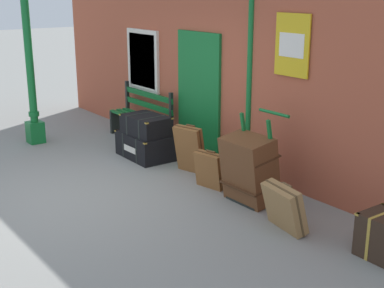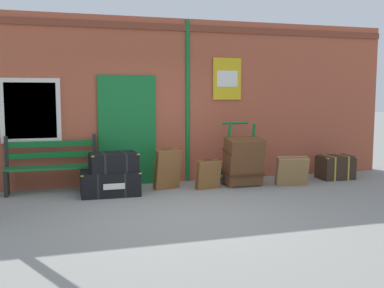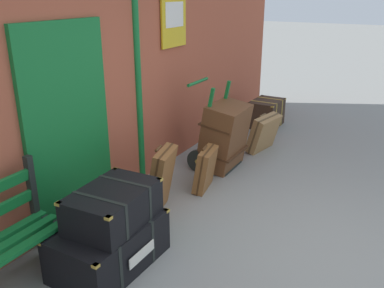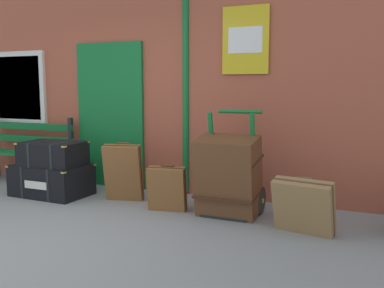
{
  "view_description": "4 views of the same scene",
  "coord_description": "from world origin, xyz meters",
  "px_view_note": "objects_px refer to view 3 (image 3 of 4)",
  "views": [
    {
      "loc": [
        6.58,
        -3.04,
        2.81
      ],
      "look_at": [
        0.4,
        1.65,
        0.53
      ],
      "focal_mm": 50.39,
      "sensor_mm": 36.0,
      "label": 1
    },
    {
      "loc": [
        -1.76,
        -6.2,
        1.76
      ],
      "look_at": [
        0.6,
        1.58,
        0.85
      ],
      "focal_mm": 42.41,
      "sensor_mm": 36.0,
      "label": 2
    },
    {
      "loc": [
        -3.28,
        -0.55,
        2.35
      ],
      "look_at": [
        0.76,
        1.69,
        0.63
      ],
      "focal_mm": 38.74,
      "sensor_mm": 36.0,
      "label": 3
    },
    {
      "loc": [
        3.22,
        -2.92,
        1.48
      ],
      "look_at": [
        1.25,
        1.56,
        0.83
      ],
      "focal_mm": 40.71,
      "sensor_mm": 36.0,
      "label": 4
    }
  ],
  "objects_px": {
    "suitcase_cream": "(161,181)",
    "corner_trunk": "(266,113)",
    "steamer_trunk_middle": "(113,206)",
    "suitcase_charcoal": "(264,133)",
    "porters_trolley": "(213,147)",
    "suitcase_beige": "(205,169)",
    "steamer_trunk_base": "(109,245)",
    "large_brown_trunk": "(224,136)"
  },
  "relations": [
    {
      "from": "porters_trolley",
      "to": "suitcase_charcoal",
      "type": "xyz_separation_m",
      "value": [
        0.89,
        -0.43,
        0.01
      ]
    },
    {
      "from": "suitcase_cream",
      "to": "suitcase_charcoal",
      "type": "distance_m",
      "value": 2.38
    },
    {
      "from": "suitcase_cream",
      "to": "porters_trolley",
      "type": "bearing_deg",
      "value": 2.9
    },
    {
      "from": "porters_trolley",
      "to": "suitcase_charcoal",
      "type": "height_order",
      "value": "porters_trolley"
    },
    {
      "from": "steamer_trunk_middle",
      "to": "large_brown_trunk",
      "type": "xyz_separation_m",
      "value": [
        2.46,
        0.06,
        -0.11
      ]
    },
    {
      "from": "suitcase_beige",
      "to": "corner_trunk",
      "type": "relative_size",
      "value": 0.8
    },
    {
      "from": "corner_trunk",
      "to": "suitcase_cream",
      "type": "bearing_deg",
      "value": -179.65
    },
    {
      "from": "large_brown_trunk",
      "to": "suitcase_cream",
      "type": "xyz_separation_m",
      "value": [
        -1.46,
        0.1,
        -0.1
      ]
    },
    {
      "from": "suitcase_cream",
      "to": "steamer_trunk_middle",
      "type": "bearing_deg",
      "value": -170.87
    },
    {
      "from": "steamer_trunk_middle",
      "to": "suitcase_beige",
      "type": "xyz_separation_m",
      "value": [
        1.72,
        -0.02,
        -0.31
      ]
    },
    {
      "from": "steamer_trunk_base",
      "to": "large_brown_trunk",
      "type": "height_order",
      "value": "large_brown_trunk"
    },
    {
      "from": "porters_trolley",
      "to": "suitcase_beige",
      "type": "height_order",
      "value": "porters_trolley"
    },
    {
      "from": "suitcase_charcoal",
      "to": "corner_trunk",
      "type": "distance_m",
      "value": 1.28
    },
    {
      "from": "steamer_trunk_base",
      "to": "suitcase_charcoal",
      "type": "bearing_deg",
      "value": -3.77
    },
    {
      "from": "steamer_trunk_base",
      "to": "corner_trunk",
      "type": "xyz_separation_m",
      "value": [
        4.63,
        0.16,
        0.03
      ]
    },
    {
      "from": "large_brown_trunk",
      "to": "steamer_trunk_middle",
      "type": "bearing_deg",
      "value": -178.6
    },
    {
      "from": "large_brown_trunk",
      "to": "corner_trunk",
      "type": "height_order",
      "value": "large_brown_trunk"
    },
    {
      "from": "steamer_trunk_middle",
      "to": "porters_trolley",
      "type": "xyz_separation_m",
      "value": [
        2.46,
        0.23,
        -0.31
      ]
    },
    {
      "from": "steamer_trunk_base",
      "to": "corner_trunk",
      "type": "distance_m",
      "value": 4.63
    },
    {
      "from": "suitcase_beige",
      "to": "steamer_trunk_base",
      "type": "bearing_deg",
      "value": 178.43
    },
    {
      "from": "steamer_trunk_base",
      "to": "large_brown_trunk",
      "type": "xyz_separation_m",
      "value": [
        2.52,
        0.04,
        0.26
      ]
    },
    {
      "from": "steamer_trunk_middle",
      "to": "suitcase_beige",
      "type": "relative_size",
      "value": 1.49
    },
    {
      "from": "large_brown_trunk",
      "to": "corner_trunk",
      "type": "distance_m",
      "value": 2.13
    },
    {
      "from": "suitcase_cream",
      "to": "suitcase_charcoal",
      "type": "height_order",
      "value": "suitcase_cream"
    },
    {
      "from": "corner_trunk",
      "to": "steamer_trunk_middle",
      "type": "bearing_deg",
      "value": -177.71
    },
    {
      "from": "porters_trolley",
      "to": "suitcase_cream",
      "type": "distance_m",
      "value": 1.46
    },
    {
      "from": "suitcase_beige",
      "to": "corner_trunk",
      "type": "bearing_deg",
      "value": 4.16
    },
    {
      "from": "large_brown_trunk",
      "to": "corner_trunk",
      "type": "bearing_deg",
      "value": 3.32
    },
    {
      "from": "porters_trolley",
      "to": "suitcase_beige",
      "type": "distance_m",
      "value": 0.78
    },
    {
      "from": "steamer_trunk_middle",
      "to": "steamer_trunk_base",
      "type": "bearing_deg",
      "value": 158.34
    },
    {
      "from": "large_brown_trunk",
      "to": "corner_trunk",
      "type": "relative_size",
      "value": 1.33
    },
    {
      "from": "suitcase_beige",
      "to": "suitcase_charcoal",
      "type": "relative_size",
      "value": 0.88
    },
    {
      "from": "steamer_trunk_base",
      "to": "suitcase_charcoal",
      "type": "height_order",
      "value": "suitcase_charcoal"
    },
    {
      "from": "large_brown_trunk",
      "to": "suitcase_charcoal",
      "type": "distance_m",
      "value": 0.95
    },
    {
      "from": "large_brown_trunk",
      "to": "suitcase_beige",
      "type": "bearing_deg",
      "value": -173.45
    },
    {
      "from": "porters_trolley",
      "to": "large_brown_trunk",
      "type": "relative_size",
      "value": 1.28
    },
    {
      "from": "porters_trolley",
      "to": "corner_trunk",
      "type": "relative_size",
      "value": 1.7
    },
    {
      "from": "large_brown_trunk",
      "to": "steamer_trunk_base",
      "type": "bearing_deg",
      "value": -179.2
    },
    {
      "from": "steamer_trunk_base",
      "to": "porters_trolley",
      "type": "distance_m",
      "value": 2.53
    },
    {
      "from": "suitcase_cream",
      "to": "corner_trunk",
      "type": "relative_size",
      "value": 1.09
    },
    {
      "from": "steamer_trunk_base",
      "to": "porters_trolley",
      "type": "height_order",
      "value": "porters_trolley"
    },
    {
      "from": "porters_trolley",
      "to": "large_brown_trunk",
      "type": "height_order",
      "value": "porters_trolley"
    }
  ]
}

